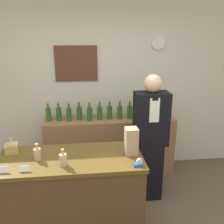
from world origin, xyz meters
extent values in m
cube|color=beige|center=(0.00, 2.00, 1.35)|extent=(5.20, 0.06, 2.70)
cube|color=#532D20|center=(-0.34, 1.96, 1.73)|extent=(0.63, 0.02, 0.52)
cylinder|color=beige|center=(0.90, 1.95, 2.02)|extent=(0.21, 0.03, 0.21)
cube|color=#8E6642|center=(0.14, 1.73, 0.46)|extent=(1.98, 0.42, 0.91)
cube|color=#4C331E|center=(-0.40, 0.42, 0.47)|extent=(1.41, 0.62, 0.94)
cube|color=#533D19|center=(-0.40, 0.42, 0.96)|extent=(1.44, 0.65, 0.04)
cube|color=black|center=(0.59, 1.06, 0.39)|extent=(0.32, 0.26, 0.79)
cube|color=black|center=(0.59, 1.06, 1.13)|extent=(0.43, 0.26, 0.68)
cube|color=white|center=(0.59, 0.93, 1.28)|extent=(0.12, 0.01, 0.30)
cube|color=black|center=(0.59, 0.92, 1.41)|extent=(0.07, 0.01, 0.03)
sphere|color=#DBB293|center=(0.59, 1.06, 1.58)|extent=(0.22, 0.22, 0.22)
cylinder|color=#9E998E|center=(0.81, 1.72, 0.96)|extent=(0.17, 0.17, 0.09)
sphere|color=#2D6B2D|center=(0.81, 1.72, 1.12)|extent=(0.27, 0.27, 0.27)
cube|color=tan|center=(0.22, 0.43, 1.12)|extent=(0.13, 0.13, 0.28)
cube|color=#1E4799|center=(0.24, 0.18, 0.99)|extent=(0.09, 0.06, 0.02)
cylinder|color=silver|center=(0.25, 0.18, 1.02)|extent=(0.06, 0.02, 0.06)
cube|color=white|center=(-0.98, 0.20, 1.01)|extent=(0.09, 0.02, 0.06)
cube|color=white|center=(-0.79, 0.20, 1.01)|extent=(0.09, 0.02, 0.06)
cube|color=tan|center=(-1.00, 0.60, 1.02)|extent=(0.15, 0.15, 0.09)
cylinder|color=tan|center=(-1.00, 0.58, 1.04)|extent=(0.07, 0.07, 0.11)
cylinder|color=tan|center=(-1.00, 0.58, 1.11)|extent=(0.03, 0.03, 0.04)
cylinder|color=#B29933|center=(-1.00, 0.58, 1.14)|extent=(0.03, 0.03, 0.01)
cylinder|color=tan|center=(-0.71, 0.41, 1.04)|extent=(0.07, 0.07, 0.11)
cylinder|color=tan|center=(-0.71, 0.41, 1.11)|extent=(0.03, 0.03, 0.04)
cylinder|color=#B29933|center=(-0.71, 0.41, 1.14)|extent=(0.03, 0.03, 0.01)
cylinder|color=tan|center=(-0.46, 0.27, 1.04)|extent=(0.07, 0.07, 0.11)
cylinder|color=tan|center=(-0.46, 0.27, 1.11)|extent=(0.03, 0.03, 0.04)
cylinder|color=#B29933|center=(-0.46, 0.27, 1.14)|extent=(0.03, 0.03, 0.01)
cylinder|color=#2B571C|center=(-0.78, 1.75, 1.01)|extent=(0.08, 0.08, 0.20)
cylinder|color=#2B571C|center=(-0.78, 1.75, 1.15)|extent=(0.03, 0.03, 0.07)
cylinder|color=#B29933|center=(-0.78, 1.75, 1.19)|extent=(0.03, 0.03, 0.02)
cylinder|color=#2E5229|center=(-0.62, 1.75, 1.01)|extent=(0.08, 0.08, 0.20)
cylinder|color=#2E5229|center=(-0.62, 1.75, 1.15)|extent=(0.03, 0.03, 0.07)
cylinder|color=#B29933|center=(-0.62, 1.75, 1.19)|extent=(0.03, 0.03, 0.02)
cylinder|color=#285627|center=(-0.47, 1.71, 1.01)|extent=(0.08, 0.08, 0.20)
cylinder|color=#285627|center=(-0.47, 1.71, 1.15)|extent=(0.03, 0.03, 0.07)
cylinder|color=#B29933|center=(-0.47, 1.71, 1.19)|extent=(0.03, 0.03, 0.02)
cylinder|color=#2E531E|center=(-0.32, 1.75, 1.01)|extent=(0.08, 0.08, 0.20)
cylinder|color=#2E531E|center=(-0.32, 1.75, 1.15)|extent=(0.03, 0.03, 0.07)
cylinder|color=#B29933|center=(-0.32, 1.75, 1.19)|extent=(0.03, 0.03, 0.02)
cylinder|color=#2E5226|center=(-0.17, 1.71, 1.01)|extent=(0.08, 0.08, 0.20)
cylinder|color=#2E5226|center=(-0.17, 1.71, 1.15)|extent=(0.03, 0.03, 0.07)
cylinder|color=#B29933|center=(-0.17, 1.71, 1.19)|extent=(0.03, 0.03, 0.02)
cylinder|color=#2F502B|center=(-0.02, 1.73, 1.01)|extent=(0.08, 0.08, 0.20)
cylinder|color=#2F502B|center=(-0.02, 1.73, 1.15)|extent=(0.03, 0.03, 0.07)
cylinder|color=#B29933|center=(-0.02, 1.73, 1.19)|extent=(0.03, 0.03, 0.02)
cylinder|color=#2D561F|center=(0.13, 1.74, 1.01)|extent=(0.08, 0.08, 0.20)
cylinder|color=#2D561F|center=(0.13, 1.74, 1.15)|extent=(0.03, 0.03, 0.07)
cylinder|color=#B29933|center=(0.13, 1.74, 1.19)|extent=(0.03, 0.03, 0.02)
cylinder|color=#32541D|center=(0.28, 1.72, 1.01)|extent=(0.08, 0.08, 0.20)
cylinder|color=#32541D|center=(0.28, 1.72, 1.15)|extent=(0.03, 0.03, 0.07)
cylinder|color=#B29933|center=(0.28, 1.72, 1.19)|extent=(0.03, 0.03, 0.02)
cylinder|color=#2F4E25|center=(0.44, 1.72, 1.01)|extent=(0.08, 0.08, 0.20)
cylinder|color=#2F4E25|center=(0.44, 1.72, 1.15)|extent=(0.03, 0.03, 0.07)
cylinder|color=#B29933|center=(0.44, 1.72, 1.19)|extent=(0.03, 0.03, 0.02)
cylinder|color=#274C26|center=(0.59, 1.74, 1.01)|extent=(0.08, 0.08, 0.20)
cylinder|color=#274C26|center=(0.59, 1.74, 1.15)|extent=(0.03, 0.03, 0.07)
cylinder|color=#B29933|center=(0.59, 1.74, 1.19)|extent=(0.03, 0.03, 0.02)
camera|label=1|loc=(-0.24, -1.84, 2.15)|focal=40.00mm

